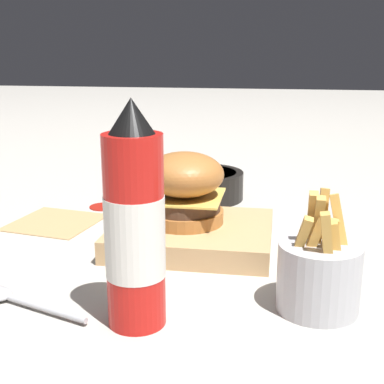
{
  "coord_description": "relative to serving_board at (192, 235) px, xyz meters",
  "views": [
    {
      "loc": [
        -0.14,
        0.81,
        0.29
      ],
      "look_at": [
        -0.01,
        0.07,
        0.08
      ],
      "focal_mm": 50.0,
      "sensor_mm": 36.0,
      "label": 1
    }
  ],
  "objects": [
    {
      "name": "ketchup_bottle",
      "position": [
        0.02,
        0.24,
        0.09
      ],
      "size": [
        0.06,
        0.06,
        0.24
      ],
      "color": "red",
      "rests_on": "ground_plane"
    },
    {
      "name": "ground_plane",
      "position": [
        0.01,
        -0.07,
        -0.02
      ],
      "size": [
        6.0,
        6.0,
        0.0
      ],
      "primitive_type": "plane",
      "color": "#B7B2A8"
    },
    {
      "name": "fries_basket",
      "position": [
        -0.17,
        0.18,
        0.03
      ],
      "size": [
        0.09,
        0.09,
        0.14
      ],
      "color": "#B7B7BC",
      "rests_on": "ground_plane"
    },
    {
      "name": "serving_board",
      "position": [
        0.0,
        0.0,
        0.0
      ],
      "size": [
        0.24,
        0.2,
        0.03
      ],
      "color": "tan",
      "rests_on": "ground_plane"
    },
    {
      "name": "parchment_square",
      "position": [
        0.25,
        -0.07,
        -0.02
      ],
      "size": [
        0.16,
        0.16,
        0.0
      ],
      "color": "tan",
      "rests_on": "ground_plane"
    },
    {
      "name": "burger",
      "position": [
        0.01,
        -0.01,
        0.07
      ],
      "size": [
        0.12,
        0.12,
        0.11
      ],
      "color": "#AD6B33",
      "rests_on": "serving_board"
    },
    {
      "name": "side_bowl",
      "position": [
        0.02,
        -0.26,
        0.01
      ],
      "size": [
        0.15,
        0.15,
        0.05
      ],
      "color": "black",
      "rests_on": "ground_plane"
    },
    {
      "name": "ketchup_puddle",
      "position": [
        0.2,
        -0.17,
        -0.01
      ],
      "size": [
        0.05,
        0.05,
        0.0
      ],
      "color": "#B21E14",
      "rests_on": "ground_plane"
    },
    {
      "name": "spoon",
      "position": [
        0.19,
        0.22,
        -0.01
      ],
      "size": [
        0.16,
        0.07,
        0.01
      ],
      "rotation": [
        0.0,
        0.0,
        5.94
      ],
      "color": "#B2B2B7",
      "rests_on": "ground_plane"
    }
  ]
}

